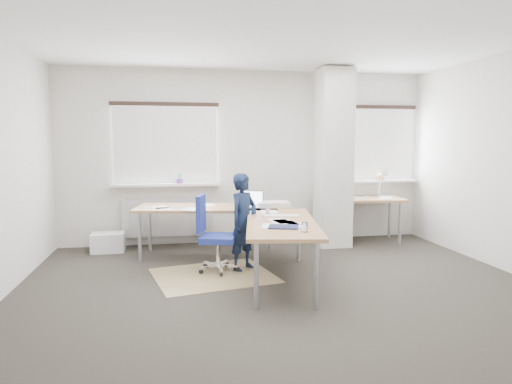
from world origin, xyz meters
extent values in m
plane|color=#2A2722|center=(0.00, 0.00, 0.00)|extent=(6.00, 6.00, 0.00)
cube|color=beige|center=(0.00, 2.50, 1.40)|extent=(6.00, 0.04, 2.80)
cube|color=beige|center=(0.00, -2.50, 1.40)|extent=(6.00, 0.04, 2.80)
cube|color=white|center=(0.00, 0.00, 2.80)|extent=(6.00, 5.00, 0.04)
cube|color=beige|center=(1.30, 1.95, 1.39)|extent=(0.50, 0.50, 2.78)
cube|color=white|center=(-1.30, 2.47, 1.60)|extent=(1.60, 0.04, 1.20)
cube|color=white|center=(-1.30, 2.43, 1.60)|extent=(1.60, 0.02, 1.20)
cube|color=white|center=(-1.30, 2.40, 0.98)|extent=(1.70, 0.20, 0.04)
cube|color=white|center=(2.30, 2.47, 1.60)|extent=(1.20, 0.04, 1.20)
cube|color=white|center=(2.30, 2.43, 1.60)|extent=(1.20, 0.02, 1.20)
cube|color=white|center=(2.30, 2.40, 0.98)|extent=(1.30, 0.20, 0.04)
cube|color=silver|center=(-1.30, 2.42, 0.45)|extent=(1.40, 0.10, 0.60)
cylinder|color=#6C418F|center=(-1.10, 2.38, 1.04)|extent=(0.12, 0.12, 0.08)
imported|color=#2C6E32|center=(-1.10, 2.38, 1.08)|extent=(0.09, 0.06, 0.17)
cylinder|color=#9F633D|center=(2.30, 2.38, 1.04)|extent=(0.12, 0.12, 0.08)
imported|color=#2C6E32|center=(2.30, 2.38, 1.08)|extent=(0.09, 0.07, 0.17)
cube|color=#937C50|center=(-0.72, 0.61, 0.00)|extent=(1.63, 1.47, 0.01)
cube|color=white|center=(-2.18, 2.13, 0.14)|extent=(0.48, 0.34, 0.29)
cube|color=#9A6942|center=(-0.73, 1.60, 0.71)|extent=(2.11, 1.14, 0.04)
cube|color=#9A6942|center=(0.05, 0.24, 0.71)|extent=(1.14, 2.11, 0.04)
cylinder|color=#9B9AA0|center=(-1.67, 1.46, 0.34)|extent=(0.05, 0.05, 0.69)
cylinder|color=#9B9AA0|center=(-1.56, 2.05, 0.34)|extent=(0.05, 0.05, 0.69)
cylinder|color=#9B9AA0|center=(0.21, 1.74, 0.34)|extent=(0.05, 0.05, 0.69)
cylinder|color=#9B9AA0|center=(-0.40, -0.59, 0.34)|extent=(0.05, 0.05, 0.69)
cylinder|color=#9B9AA0|center=(0.19, -0.69, 0.34)|extent=(0.05, 0.05, 0.69)
cylinder|color=#9B9AA0|center=(0.50, 1.08, 0.34)|extent=(0.05, 0.05, 0.69)
cube|color=#B7B7BC|center=(-0.12, 1.40, 0.74)|extent=(0.39, 0.34, 0.01)
cube|color=#B7B7BC|center=(-0.07, 1.51, 0.85)|extent=(0.32, 0.17, 0.22)
cube|color=silver|center=(-0.07, 1.51, 0.85)|extent=(0.28, 0.14, 0.19)
cube|color=white|center=(0.12, 0.54, 0.74)|extent=(0.46, 0.21, 0.02)
cube|color=#161C3E|center=(-0.02, -0.15, 0.74)|extent=(0.38, 0.33, 0.01)
cube|color=silver|center=(0.21, 1.42, 0.77)|extent=(0.46, 0.34, 0.07)
imported|color=white|center=(0.00, 0.76, 0.76)|extent=(0.08, 0.08, 0.07)
cylinder|color=silver|center=(0.14, -0.42, 0.78)|extent=(0.07, 0.07, 0.10)
cube|color=#9A6942|center=(1.84, 2.15, 0.71)|extent=(1.48, 0.88, 0.04)
cylinder|color=#9B9AA0|center=(1.22, 1.98, 0.34)|extent=(0.05, 0.05, 0.69)
cylinder|color=#9B9AA0|center=(2.41, 1.82, 0.34)|extent=(0.05, 0.05, 0.69)
cylinder|color=#9B9AA0|center=(1.28, 2.48, 0.34)|extent=(0.05, 0.05, 0.69)
cylinder|color=#9B9AA0|center=(2.47, 2.32, 0.34)|extent=(0.05, 0.05, 0.69)
cube|color=#B7B7BC|center=(1.59, 2.33, 0.74)|extent=(0.33, 0.23, 0.01)
cube|color=#B7B7BC|center=(1.59, 2.45, 0.85)|extent=(0.33, 0.05, 0.22)
cube|color=silver|center=(1.59, 2.45, 0.85)|extent=(0.29, 0.03, 0.19)
cylinder|color=silver|center=(2.23, 2.24, 0.74)|extent=(0.10, 0.10, 0.02)
cylinder|color=silver|center=(2.23, 2.24, 0.93)|extent=(0.02, 0.16, 0.38)
cylinder|color=silver|center=(2.23, 2.12, 1.15)|extent=(0.02, 0.29, 0.13)
cone|color=silver|center=(2.23, 1.98, 1.13)|extent=(0.14, 0.16, 0.17)
cube|color=navy|center=(-0.65, 0.79, 0.43)|extent=(0.53, 0.53, 0.08)
cube|color=navy|center=(-0.86, 0.84, 0.75)|extent=(0.15, 0.38, 0.47)
cylinder|color=silver|center=(-0.65, 0.79, 0.25)|extent=(0.06, 0.06, 0.32)
cylinder|color=black|center=(-0.41, 0.73, 0.03)|extent=(0.06, 0.04, 0.06)
cylinder|color=black|center=(-0.51, 0.99, 0.03)|extent=(0.05, 0.06, 0.06)
cylinder|color=black|center=(-0.80, 0.98, 0.03)|extent=(0.06, 0.06, 0.06)
cylinder|color=black|center=(-0.87, 0.70, 0.03)|extent=(0.06, 0.05, 0.06)
cylinder|color=black|center=(-0.63, 0.55, 0.03)|extent=(0.03, 0.06, 0.06)
imported|color=black|center=(-0.31, 0.83, 0.63)|extent=(0.54, 0.53, 1.26)
camera|label=1|loc=(-1.19, -4.91, 1.68)|focal=32.00mm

